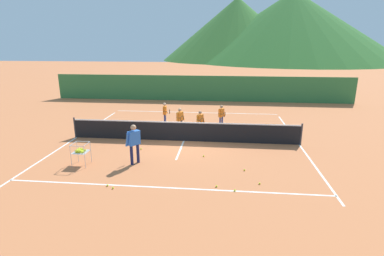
{
  "coord_description": "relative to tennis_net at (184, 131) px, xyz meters",
  "views": [
    {
      "loc": [
        1.87,
        -14.04,
        4.73
      ],
      "look_at": [
        0.49,
        -0.84,
        0.92
      ],
      "focal_mm": 28.15,
      "sensor_mm": 36.0,
      "label": 1
    }
  ],
  "objects": [
    {
      "name": "tennis_ball_3",
      "position": [
        3.21,
        -4.42,
        -0.47
      ],
      "size": [
        0.07,
        0.07,
        0.07
      ],
      "primitive_type": "sphere",
      "color": "yellow",
      "rests_on": "ground"
    },
    {
      "name": "tennis_ball_5",
      "position": [
        1.12,
        -2.04,
        -0.47
      ],
      "size": [
        0.07,
        0.07,
        0.07
      ],
      "primitive_type": "sphere",
      "color": "yellow",
      "rests_on": "ground"
    },
    {
      "name": "hill_1",
      "position": [
        4.95,
        70.08,
        7.45
      ],
      "size": [
        38.89,
        38.89,
        15.89
      ],
      "primitive_type": "cone",
      "color": "#38702D",
      "rests_on": "ground"
    },
    {
      "name": "hill_0",
      "position": [
        18.56,
        68.33,
        7.98
      ],
      "size": [
        53.04,
        53.04,
        16.95
      ],
      "primitive_type": "cone",
      "color": "#2D6628",
      "rests_on": "ground"
    },
    {
      "name": "tennis_net",
      "position": [
        0.0,
        0.0,
        0.0
      ],
      "size": [
        11.29,
        0.08,
        1.05
      ],
      "color": "#333338",
      "rests_on": "ground"
    },
    {
      "name": "ball_cart",
      "position": [
        -3.67,
        -3.42,
        0.1
      ],
      "size": [
        0.58,
        0.58,
        0.9
      ],
      "color": "#B7B7BC",
      "rests_on": "ground"
    },
    {
      "name": "line_sideline_west",
      "position": [
        -5.57,
        0.0,
        -0.5
      ],
      "size": [
        0.08,
        11.27,
        0.01
      ],
      "primitive_type": "cube",
      "color": "white",
      "rests_on": "ground"
    },
    {
      "name": "instructor",
      "position": [
        -1.58,
        -3.05,
        0.47
      ],
      "size": [
        0.57,
        0.8,
        1.62
      ],
      "color": "#191E4C",
      "rests_on": "ground"
    },
    {
      "name": "student_2",
      "position": [
        0.71,
        1.25,
        0.26
      ],
      "size": [
        0.43,
        0.7,
        1.26
      ],
      "color": "silver",
      "rests_on": "ground"
    },
    {
      "name": "tennis_ball_2",
      "position": [
        2.34,
        -5.01,
        -0.47
      ],
      "size": [
        0.07,
        0.07,
        0.07
      ],
      "primitive_type": "sphere",
      "color": "yellow",
      "rests_on": "ground"
    },
    {
      "name": "student_0",
      "position": [
        -1.48,
        2.88,
        0.3
      ],
      "size": [
        0.44,
        0.62,
        1.32
      ],
      "color": "navy",
      "rests_on": "ground"
    },
    {
      "name": "student_1",
      "position": [
        -0.39,
        1.45,
        0.3
      ],
      "size": [
        0.42,
        0.72,
        1.34
      ],
      "color": "black",
      "rests_on": "ground"
    },
    {
      "name": "tennis_ball_7",
      "position": [
        1.74,
        -4.78,
        -0.47
      ],
      "size": [
        0.07,
        0.07,
        0.07
      ],
      "primitive_type": "sphere",
      "color": "yellow",
      "rests_on": "ground"
    },
    {
      "name": "line_baseline_far",
      "position": [
        0.0,
        6.27,
        -0.5
      ],
      "size": [
        11.13,
        0.08,
        0.01
      ],
      "primitive_type": "cube",
      "color": "white",
      "rests_on": "ground"
    },
    {
      "name": "windscreen_fence",
      "position": [
        0.0,
        10.61,
        0.54
      ],
      "size": [
        24.49,
        0.08,
        2.08
      ],
      "primitive_type": "cube",
      "color": "#33753D",
      "rests_on": "ground"
    },
    {
      "name": "tennis_ball_4",
      "position": [
        -1.95,
        -5.11,
        -0.47
      ],
      "size": [
        0.07,
        0.07,
        0.07
      ],
      "primitive_type": "sphere",
      "color": "yellow",
      "rests_on": "ground"
    },
    {
      "name": "hill_2",
      "position": [
        18.37,
        80.32,
        6.23
      ],
      "size": [
        43.91,
        43.91,
        13.45
      ],
      "primitive_type": "cone",
      "color": "#427A38",
      "rests_on": "ground"
    },
    {
      "name": "tennis_ball_1",
      "position": [
        2.76,
        -3.33,
        -0.47
      ],
      "size": [
        0.07,
        0.07,
        0.07
      ],
      "primitive_type": "sphere",
      "color": "yellow",
      "rests_on": "ground"
    },
    {
      "name": "student_3",
      "position": [
        1.81,
        2.62,
        0.29
      ],
      "size": [
        0.41,
        0.71,
        1.31
      ],
      "color": "navy",
      "rests_on": "ground"
    },
    {
      "name": "line_baseline_near",
      "position": [
        0.0,
        -5.01,
        -0.5
      ],
      "size": [
        11.13,
        0.08,
        0.01
      ],
      "primitive_type": "cube",
      "color": "white",
      "rests_on": "ground"
    },
    {
      "name": "line_service_center",
      "position": [
        0.0,
        0.0,
        -0.5
      ],
      "size": [
        0.08,
        5.06,
        0.01
      ],
      "primitive_type": "cube",
      "color": "white",
      "rests_on": "ground"
    },
    {
      "name": "line_sideline_east",
      "position": [
        5.57,
        0.0,
        -0.5
      ],
      "size": [
        0.08,
        11.27,
        0.01
      ],
      "primitive_type": "cube",
      "color": "white",
      "rests_on": "ground"
    },
    {
      "name": "tennis_ball_0",
      "position": [
        -1.7,
        -5.26,
        -0.47
      ],
      "size": [
        0.07,
        0.07,
        0.07
      ],
      "primitive_type": "sphere",
      "color": "yellow",
      "rests_on": "ground"
    },
    {
      "name": "tennis_ball_6",
      "position": [
        -1.78,
        -1.43,
        -0.47
      ],
      "size": [
        0.07,
        0.07,
        0.07
      ],
      "primitive_type": "sphere",
      "color": "yellow",
      "rests_on": "ground"
    },
    {
      "name": "ground_plane",
      "position": [
        0.0,
        0.0,
        -0.5
      ],
      "size": [
        120.0,
        120.0,
        0.0
      ],
      "primitive_type": "plane",
      "color": "#C67042"
    }
  ]
}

